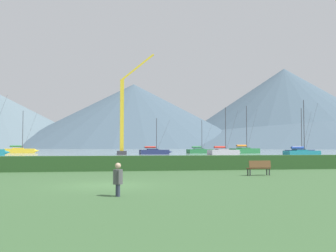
{
  "coord_description": "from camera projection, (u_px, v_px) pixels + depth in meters",
  "views": [
    {
      "loc": [
        -0.23,
        -19.33,
        1.89
      ],
      "look_at": [
        12.75,
        59.21,
        5.85
      ],
      "focal_mm": 42.5,
      "sensor_mm": 36.0,
      "label": 1
    }
  ],
  "objects": [
    {
      "name": "ground_plane",
      "position": [
        107.0,
        185.0,
        18.99
      ],
      "size": [
        1000.0,
        1000.0,
        0.0
      ],
      "primitive_type": "plane",
      "color": "#385B33"
    },
    {
      "name": "harbor_water",
      "position": [
        103.0,
        151.0,
        153.99
      ],
      "size": [
        320.0,
        246.0,
        0.0
      ],
      "primitive_type": "cube",
      "color": "#8C9EA3",
      "rests_on": "ground_plane"
    },
    {
      "name": "hedge_line",
      "position": [
        105.0,
        163.0,
        29.86
      ],
      "size": [
        80.0,
        1.2,
        1.13
      ],
      "primitive_type": "cube",
      "color": "#284C23",
      "rests_on": "ground_plane"
    },
    {
      "name": "sailboat_slip_1",
      "position": [
        155.0,
        151.0,
        88.45
      ],
      "size": [
        7.54,
        2.86,
        8.01
      ],
      "rotation": [
        0.0,
        0.0,
        0.11
      ],
      "color": "navy",
      "rests_on": "harbor_water"
    },
    {
      "name": "sailboat_slip_2",
      "position": [
        245.0,
        150.0,
        98.3
      ],
      "size": [
        9.04,
        5.3,
        11.84
      ],
      "rotation": [
        0.0,
        0.0,
        0.37
      ],
      "color": "#236B38",
      "rests_on": "harbor_water"
    },
    {
      "name": "sailboat_slip_4",
      "position": [
        20.0,
        150.0,
        102.54
      ],
      "size": [
        8.54,
        3.27,
        11.0
      ],
      "rotation": [
        0.0,
        0.0,
        0.11
      ],
      "color": "gold",
      "rests_on": "harbor_water"
    },
    {
      "name": "sailboat_slip_7",
      "position": [
        224.0,
        152.0,
        82.83
      ],
      "size": [
        7.76,
        3.77,
        9.94
      ],
      "rotation": [
        0.0,
        0.0,
        0.24
      ],
      "color": "#9E9EA3",
      "rests_on": "harbor_water"
    },
    {
      "name": "sailboat_slip_9",
      "position": [
        300.0,
        152.0,
        84.07
      ],
      "size": [
        7.64,
        4.22,
        9.88
      ],
      "rotation": [
        0.0,
        0.0,
        0.33
      ],
      "color": "navy",
      "rests_on": "harbor_water"
    },
    {
      "name": "sailboat_slip_10",
      "position": [
        200.0,
        151.0,
        99.24
      ],
      "size": [
        7.66,
        3.45,
        8.29
      ],
      "rotation": [
        0.0,
        0.0,
        0.2
      ],
      "color": "#236B38",
      "rests_on": "harbor_water"
    },
    {
      "name": "sailboat_slip_11",
      "position": [
        302.0,
        153.0,
        70.49
      ],
      "size": [
        7.56,
        3.03,
        10.07
      ],
      "rotation": [
        0.0,
        0.0,
        0.13
      ],
      "color": "#19707A",
      "rests_on": "harbor_water"
    },
    {
      "name": "park_bench_near_path",
      "position": [
        259.0,
        167.0,
        25.24
      ],
      "size": [
        1.54,
        0.61,
        0.95
      ],
      "rotation": [
        0.0,
        0.0,
        0.09
      ],
      "color": "brown",
      "rests_on": "ground_plane"
    },
    {
      "name": "person_seated_viewer",
      "position": [
        118.0,
        178.0,
        14.86
      ],
      "size": [
        0.36,
        0.57,
        1.25
      ],
      "rotation": [
        0.0,
        0.0,
        0.11
      ],
      "color": "#2D3347",
      "rests_on": "ground_plane"
    },
    {
      "name": "dock_crane",
      "position": [
        123.0,
        120.0,
        84.52
      ],
      "size": [
        7.87,
        2.0,
        21.84
      ],
      "color": "#333338",
      "rests_on": "ground_plane"
    },
    {
      "name": "distant_hill_central_peak",
      "position": [
        308.0,
        127.0,
        365.11
      ],
      "size": [
        341.7,
        341.7,
        37.37
      ],
      "primitive_type": "cone",
      "color": "#425666",
      "rests_on": "ground_plane"
    },
    {
      "name": "distant_hill_east_ridge",
      "position": [
        285.0,
        108.0,
        366.78
      ],
      "size": [
        221.61,
        221.61,
        73.37
      ],
      "primitive_type": "cone",
      "color": "#425666",
      "rests_on": "ground_plane"
    },
    {
      "name": "distant_hill_far_shoulder",
      "position": [
        134.0,
        116.0,
        332.4
      ],
      "size": [
        203.74,
        203.74,
        53.56
      ],
      "primitive_type": "cone",
      "color": "#425666",
      "rests_on": "ground_plane"
    }
  ]
}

